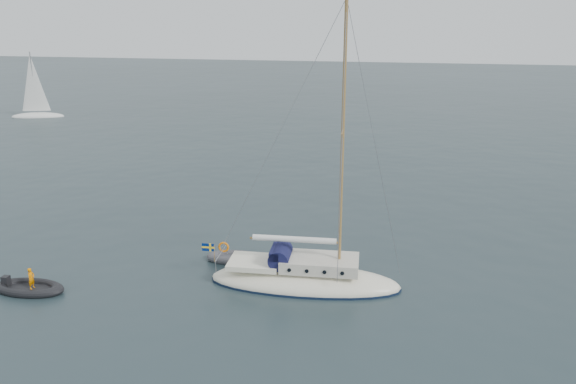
# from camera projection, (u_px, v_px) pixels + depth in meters

# --- Properties ---
(ground) EXTENTS (300.00, 300.00, 0.00)m
(ground) POSITION_uv_depth(u_px,v_px,m) (303.00, 268.00, 28.38)
(ground) COLOR black
(ground) RESTS_ON ground
(sailboat) EXTENTS (9.48, 2.84, 13.49)m
(sailboat) POSITION_uv_depth(u_px,v_px,m) (305.00, 265.00, 26.26)
(sailboat) COLOR white
(sailboat) RESTS_ON ground
(dinghy) EXTENTS (2.88, 1.30, 0.41)m
(dinghy) POSITION_uv_depth(u_px,v_px,m) (234.00, 257.00, 29.21)
(dinghy) COLOR #444449
(dinghy) RESTS_ON ground
(rib) EXTENTS (3.43, 1.56, 1.20)m
(rib) POSITION_uv_depth(u_px,v_px,m) (29.00, 287.00, 25.89)
(rib) COLOR black
(rib) RESTS_ON ground
(distant_yacht_a) EXTENTS (6.61, 3.53, 8.76)m
(distant_yacht_a) POSITION_uv_depth(u_px,v_px,m) (34.00, 88.00, 71.81)
(distant_yacht_a) COLOR silver
(distant_yacht_a) RESTS_ON ground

